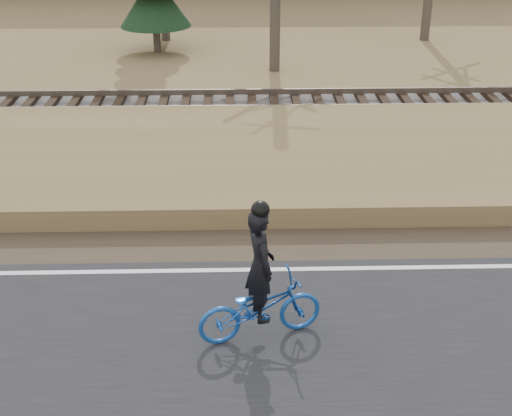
{
  "coord_description": "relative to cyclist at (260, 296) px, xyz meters",
  "views": [
    {
      "loc": [
        -2.8,
        -10.33,
        6.38
      ],
      "look_at": [
        -2.5,
        0.5,
        1.1
      ],
      "focal_mm": 50.0,
      "sensor_mm": 36.0,
      "label": 1
    }
  ],
  "objects": [
    {
      "name": "ballast",
      "position": [
        2.5,
        9.68,
        -0.53
      ],
      "size": [
        120.0,
        3.0,
        0.45
      ],
      "primitive_type": "cube",
      "color": "slate",
      "rests_on": "ground"
    },
    {
      "name": "embankment",
      "position": [
        2.5,
        5.88,
        -0.54
      ],
      "size": [
        120.0,
        5.0,
        0.44
      ],
      "primitive_type": "cube",
      "color": "brown",
      "rests_on": "ground"
    },
    {
      "name": "railroad",
      "position": [
        2.5,
        9.68,
        -0.23
      ],
      "size": [
        120.0,
        2.4,
        0.29
      ],
      "color": "black",
      "rests_on": "ballast"
    },
    {
      "name": "ground",
      "position": [
        2.5,
        1.68,
        -0.76
      ],
      "size": [
        120.0,
        120.0,
        0.0
      ],
      "primitive_type": "plane",
      "color": "brown",
      "rests_on": "ground"
    },
    {
      "name": "shoulder",
      "position": [
        2.5,
        2.88,
        -0.74
      ],
      "size": [
        120.0,
        1.6,
        0.04
      ],
      "primitive_type": "cube",
      "color": "#473A2B",
      "rests_on": "ground"
    },
    {
      "name": "cyclist",
      "position": [
        0.0,
        0.0,
        0.0
      ],
      "size": [
        1.96,
        1.12,
        2.2
      ],
      "rotation": [
        0.0,
        0.0,
        1.84
      ],
      "color": "#174BA0",
      "rests_on": "road"
    },
    {
      "name": "road",
      "position": [
        2.5,
        -0.82,
        -0.73
      ],
      "size": [
        120.0,
        6.0,
        0.06
      ],
      "primitive_type": "cube",
      "color": "black",
      "rests_on": "ground"
    },
    {
      "name": "edge_line",
      "position": [
        2.5,
        1.88,
        -0.69
      ],
      "size": [
        120.0,
        0.12,
        0.01
      ],
      "primitive_type": "cube",
      "color": "silver",
      "rests_on": "road"
    }
  ]
}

